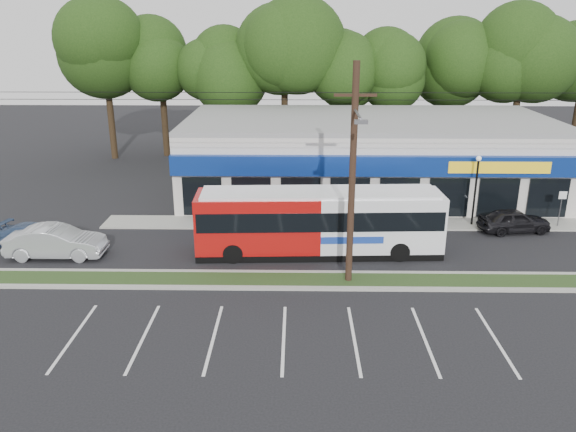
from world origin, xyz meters
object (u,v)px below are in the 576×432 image
(car_blue, at_px, (37,237))
(metrobus, at_px, (319,221))
(lamp_post, at_px, (476,183))
(utility_pole, at_px, (349,170))
(sign_post, at_px, (561,202))
(pedestrian_b, at_px, (426,215))
(car_dark, at_px, (514,221))
(car_silver, at_px, (56,242))
(pedestrian_a, at_px, (323,228))

(car_blue, bearing_deg, metrobus, -78.18)
(lamp_post, bearing_deg, utility_pole, -136.05)
(sign_post, distance_m, pedestrian_b, 7.86)
(car_blue, distance_m, pedestrian_b, 21.78)
(utility_pole, relative_size, sign_post, 22.47)
(lamp_post, height_order, sign_post, lamp_post)
(utility_pole, distance_m, car_dark, 13.24)
(car_blue, xyz_separation_m, pedestrian_b, (21.48, 3.59, 0.12))
(car_silver, bearing_deg, metrobus, -87.60)
(utility_pole, distance_m, metrobus, 5.20)
(car_dark, relative_size, pedestrian_b, 2.60)
(utility_pole, distance_m, lamp_post, 11.67)
(lamp_post, xyz_separation_m, sign_post, (5.00, -0.23, -1.12))
(utility_pole, relative_size, car_blue, 11.12)
(metrobus, xyz_separation_m, car_silver, (-13.51, -0.73, -0.98))
(sign_post, bearing_deg, car_dark, -165.42)
(sign_post, xyz_separation_m, car_silver, (-27.78, -4.81, -0.74))
(sign_post, xyz_separation_m, car_blue, (-29.30, -3.66, -0.90))
(car_blue, relative_size, pedestrian_a, 2.74)
(car_blue, bearing_deg, car_dark, -70.32)
(lamp_post, relative_size, car_silver, 0.86)
(car_dark, bearing_deg, sign_post, -83.10)
(metrobus, bearing_deg, utility_pole, -75.33)
(lamp_post, relative_size, car_dark, 1.05)
(lamp_post, bearing_deg, pedestrian_a, -162.70)
(sign_post, distance_m, car_dark, 3.12)
(metrobus, relative_size, car_blue, 2.83)
(pedestrian_a, relative_size, pedestrian_b, 1.06)
(car_silver, distance_m, car_blue, 1.91)
(car_dark, height_order, pedestrian_b, pedestrian_b)
(metrobus, xyz_separation_m, car_dark, (11.37, 3.32, -1.11))
(utility_pole, bearing_deg, car_silver, 168.99)
(metrobus, xyz_separation_m, pedestrian_a, (0.28, 1.50, -0.98))
(sign_post, height_order, pedestrian_b, sign_post)
(metrobus, distance_m, pedestrian_b, 7.66)
(utility_pole, bearing_deg, sign_post, 30.15)
(metrobus, height_order, car_dark, metrobus)
(car_dark, xyz_separation_m, pedestrian_a, (-11.09, -1.82, 0.13))
(sign_post, distance_m, car_silver, 28.20)
(car_blue, distance_m, pedestrian_a, 15.35)
(car_blue, bearing_deg, lamp_post, -67.52)
(metrobus, relative_size, car_dark, 3.15)
(utility_pole, height_order, car_silver, utility_pole)
(metrobus, height_order, pedestrian_b, metrobus)
(utility_pole, bearing_deg, car_blue, 166.12)
(lamp_post, bearing_deg, car_blue, -170.91)
(car_dark, relative_size, car_silver, 0.81)
(pedestrian_a, bearing_deg, car_blue, -16.09)
(car_dark, bearing_deg, pedestrian_a, 91.64)
(utility_pole, height_order, lamp_post, utility_pole)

